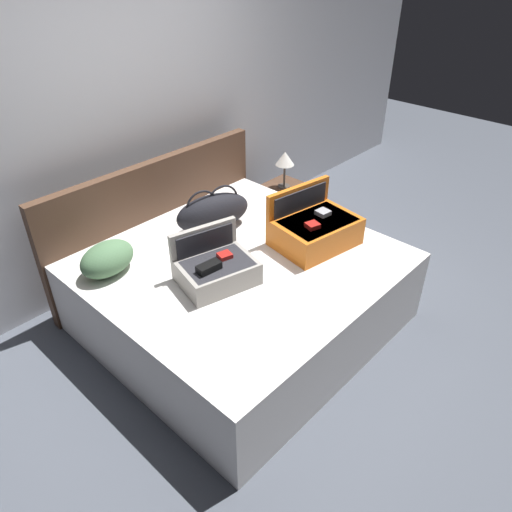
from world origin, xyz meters
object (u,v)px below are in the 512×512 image
(duffel_bag, at_px, (213,212))
(table_lamp, at_px, (285,160))
(bed, at_px, (242,292))
(hard_case_medium, at_px, (216,268))
(nightstand, at_px, (283,208))
(hard_case_large, at_px, (315,229))
(pillow_near_headboard, at_px, (107,259))

(duffel_bag, relative_size, table_lamp, 1.81)
(bed, bearing_deg, table_lamp, 28.34)
(hard_case_medium, height_order, table_lamp, hard_case_medium)
(bed, height_order, nightstand, bed)
(duffel_bag, bearing_deg, table_lamp, 11.19)
(bed, distance_m, duffel_bag, 0.65)
(duffel_bag, xyz_separation_m, table_lamp, (1.10, 0.22, 0.02))
(hard_case_medium, height_order, duffel_bag, duffel_bag)
(table_lamp, bearing_deg, hard_case_large, -129.05)
(pillow_near_headboard, distance_m, table_lamp, 1.98)
(bed, bearing_deg, pillow_near_headboard, 142.11)
(bed, relative_size, table_lamp, 5.59)
(pillow_near_headboard, height_order, nightstand, pillow_near_headboard)
(hard_case_medium, bearing_deg, bed, 23.79)
(bed, xyz_separation_m, pillow_near_headboard, (-0.71, 0.55, 0.39))
(table_lamp, bearing_deg, pillow_near_headboard, -176.21)
(bed, bearing_deg, hard_case_medium, -170.67)
(nightstand, relative_size, table_lamp, 1.31)
(pillow_near_headboard, bearing_deg, table_lamp, 3.79)
(hard_case_large, xyz_separation_m, nightstand, (0.74, 0.92, -0.46))
(hard_case_large, bearing_deg, pillow_near_headboard, 156.75)
(nightstand, xyz_separation_m, table_lamp, (-0.00, -0.00, 0.50))
(pillow_near_headboard, bearing_deg, bed, -37.89)
(hard_case_medium, xyz_separation_m, table_lamp, (1.55, 0.73, 0.07))
(pillow_near_headboard, relative_size, table_lamp, 1.12)
(nightstand, bearing_deg, hard_case_large, -129.05)
(duffel_bag, distance_m, nightstand, 1.22)
(hard_case_large, relative_size, duffel_bag, 1.00)
(hard_case_medium, relative_size, nightstand, 1.21)
(duffel_bag, distance_m, pillow_near_headboard, 0.88)
(hard_case_large, relative_size, pillow_near_headboard, 1.62)
(bed, xyz_separation_m, nightstand, (1.27, 0.68, -0.05))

